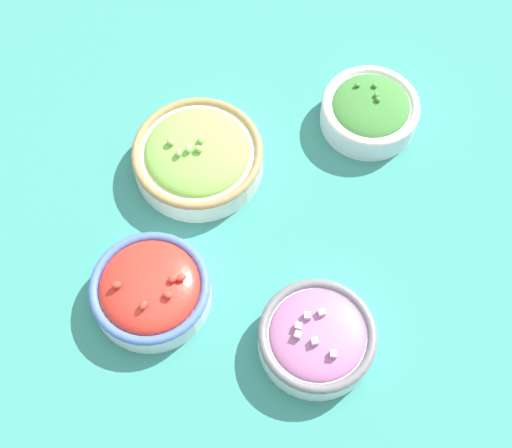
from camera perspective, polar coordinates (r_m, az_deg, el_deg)
The scene contains 5 objects.
ground_plane at distance 0.97m, azimuth 0.00°, elevation -0.80°, with size 3.00×3.00×0.00m, color #337F75.
bowl_red_onion at distance 0.89m, azimuth 4.90°, elevation -9.01°, with size 0.15×0.15×0.06m.
bowl_lettuce at distance 1.00m, azimuth -4.68°, elevation 5.47°, with size 0.18×0.18×0.07m.
bowl_cherry_tomatoes at distance 0.92m, azimuth -8.45°, elevation -5.19°, with size 0.15×0.15×0.06m.
bowl_broccoli at distance 1.05m, azimuth 9.10°, elevation 8.99°, with size 0.14×0.14×0.06m.
Camera 1 is at (0.42, 0.05, 0.87)m, focal length 50.00 mm.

